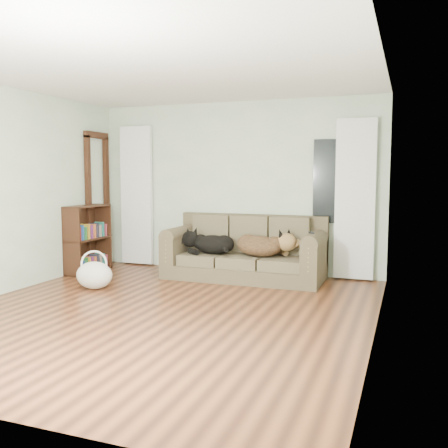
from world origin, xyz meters
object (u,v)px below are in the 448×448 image
(dog_shepherd, at_px, (262,246))
(sofa, at_px, (244,248))
(tote_bag, at_px, (94,277))
(bookshelf, at_px, (88,240))
(dog_black_lab, at_px, (211,244))

(dog_shepherd, bearing_deg, sofa, 14.32)
(tote_bag, distance_m, bookshelf, 1.25)
(dog_shepherd, xyz_separation_m, tote_bag, (-1.93, -1.27, -0.33))
(sofa, distance_m, bookshelf, 2.43)
(dog_black_lab, distance_m, tote_bag, 1.73)
(dog_black_lab, height_order, tote_bag, dog_black_lab)
(sofa, relative_size, bookshelf, 2.20)
(dog_black_lab, relative_size, dog_shepherd, 0.90)
(dog_black_lab, relative_size, bookshelf, 0.64)
(dog_black_lab, bearing_deg, dog_shepherd, 17.44)
(sofa, height_order, dog_black_lab, sofa)
(sofa, distance_m, dog_shepherd, 0.29)
(sofa, relative_size, tote_bag, 4.55)
(sofa, bearing_deg, bookshelf, -171.21)
(dog_black_lab, relative_size, tote_bag, 1.32)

